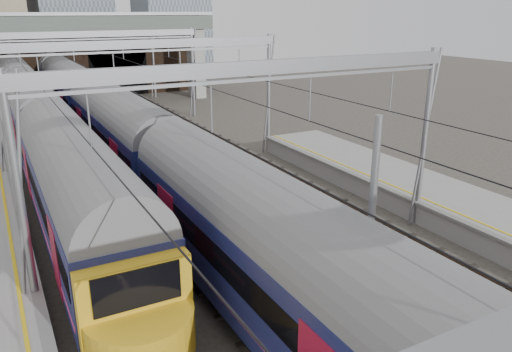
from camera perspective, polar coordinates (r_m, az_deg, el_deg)
tracks at (r=25.78m, az=-6.82°, el=-3.22°), size 14.40×80.00×0.22m
overhead_line at (r=30.26m, az=-11.97°, el=12.55°), size 16.80×80.00×8.00m
retaining_wall at (r=60.38m, az=-19.12°, el=12.61°), size 28.00×2.75×9.00m
overbridge at (r=54.12m, az=-19.83°, el=15.10°), size 28.00×3.00×9.25m
train_main at (r=38.99m, az=-18.27°, el=7.44°), size 3.06×70.59×5.17m
train_second at (r=38.07m, az=-24.07°, el=6.50°), size 3.04×52.59×5.14m
equip_cover_a at (r=15.84m, az=7.01°, el=-18.30°), size 1.13×0.96×0.11m
equip_cover_b at (r=18.80m, az=11.35°, el=-12.12°), size 0.77×0.55×0.09m
equip_cover_c at (r=21.31m, az=1.51°, el=-7.85°), size 0.94×0.76×0.10m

